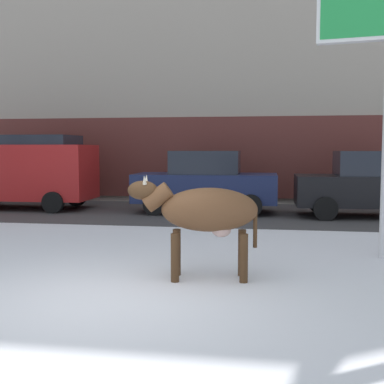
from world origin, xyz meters
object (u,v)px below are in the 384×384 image
at_px(car_black_sedan, 373,185).
at_px(pedestrian_near_billboard, 164,177).
at_px(cow_brown, 205,212).
at_px(car_red_van, 21,170).
at_px(car_navy_sedan, 206,182).

distance_m(car_black_sedan, pedestrian_near_billboard, 7.57).
height_order(cow_brown, pedestrian_near_billboard, pedestrian_near_billboard).
height_order(cow_brown, car_black_sedan, car_black_sedan).
xyz_separation_m(car_red_van, car_black_sedan, (10.63, -0.30, -0.33)).
distance_m(car_red_van, car_black_sedan, 10.64).
relative_size(car_navy_sedan, car_black_sedan, 1.00).
bearing_deg(pedestrian_near_billboard, cow_brown, -74.40).
xyz_separation_m(cow_brown, car_red_van, (-6.95, 7.68, 0.25)).
relative_size(car_red_van, pedestrian_near_billboard, 2.68).
bearing_deg(cow_brown, car_navy_sedan, 97.73).
xyz_separation_m(car_navy_sedan, pedestrian_near_billboard, (-1.99, 3.21, -0.03)).
bearing_deg(cow_brown, pedestrian_near_billboard, 105.60).
bearing_deg(car_red_van, cow_brown, -47.85).
bearing_deg(cow_brown, car_black_sedan, 63.50).
bearing_deg(car_navy_sedan, pedestrian_near_billboard, 121.88).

